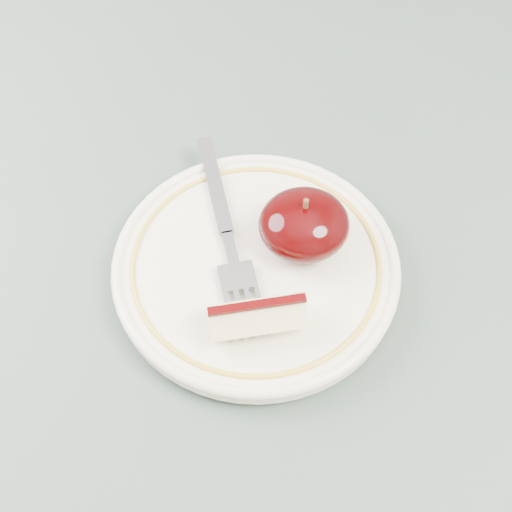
{
  "coord_description": "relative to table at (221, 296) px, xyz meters",
  "views": [
    {
      "loc": [
        -0.02,
        -0.33,
        1.22
      ],
      "look_at": [
        0.03,
        -0.04,
        0.78
      ],
      "focal_mm": 50.0,
      "sensor_mm": 36.0,
      "label": 1
    }
  ],
  "objects": [
    {
      "name": "fork",
      "position": [
        0.01,
        -0.01,
        0.11
      ],
      "size": [
        0.03,
        0.2,
        0.0
      ],
      "rotation": [
        0.0,
        0.0,
        1.64
      ],
      "color": "gray",
      "rests_on": "plate"
    },
    {
      "name": "apple_wedge",
      "position": [
        0.02,
        -0.09,
        0.12
      ],
      "size": [
        0.07,
        0.03,
        0.03
      ],
      "rotation": [
        0.0,
        0.0,
        0.02
      ],
      "color": "beige",
      "rests_on": "plate"
    },
    {
      "name": "apple_half",
      "position": [
        0.07,
        -0.02,
        0.13
      ],
      "size": [
        0.07,
        0.07,
        0.05
      ],
      "color": "black",
      "rests_on": "plate"
    },
    {
      "name": "plate",
      "position": [
        0.03,
        -0.04,
        0.1
      ],
      "size": [
        0.22,
        0.22,
        0.02
      ],
      "color": "white",
      "rests_on": "table"
    },
    {
      "name": "table",
      "position": [
        0.0,
        0.0,
        0.0
      ],
      "size": [
        0.9,
        0.9,
        0.75
      ],
      "color": "brown",
      "rests_on": "ground"
    }
  ]
}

